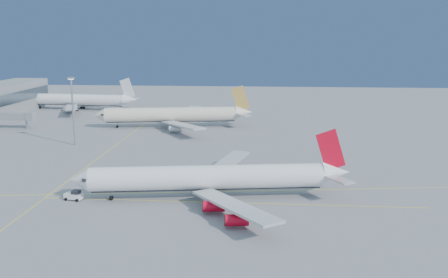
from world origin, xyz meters
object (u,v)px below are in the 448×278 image
airliner_etihad (174,115)px  airliner_third (79,100)px  pushback_tug (74,195)px  airliner_virgin (213,178)px  light_mast (73,106)px

airliner_etihad → airliner_third: size_ratio=1.06×
airliner_etihad → pushback_tug: (-6.96, -95.41, -4.21)m
airliner_virgin → pushback_tug: bearing=178.5°
airliner_etihad → pushback_tug: 95.76m
airliner_virgin → airliner_third: size_ratio=1.06×
airliner_etihad → light_mast: (-28.96, -37.40, 8.81)m
airliner_etihad → airliner_virgin: bearing=-83.3°
airliner_virgin → light_mast: light_mast is taller
airliner_third → light_mast: (28.86, -82.38, 8.99)m
airliner_etihad → airliner_third: 73.26m
airliner_virgin → airliner_etihad: 94.82m
airliner_etihad → pushback_tug: size_ratio=14.64×
airliner_third → pushback_tug: 149.38m
pushback_tug → airliner_third: bearing=121.3°
airliner_third → pushback_tug: bearing=-65.1°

